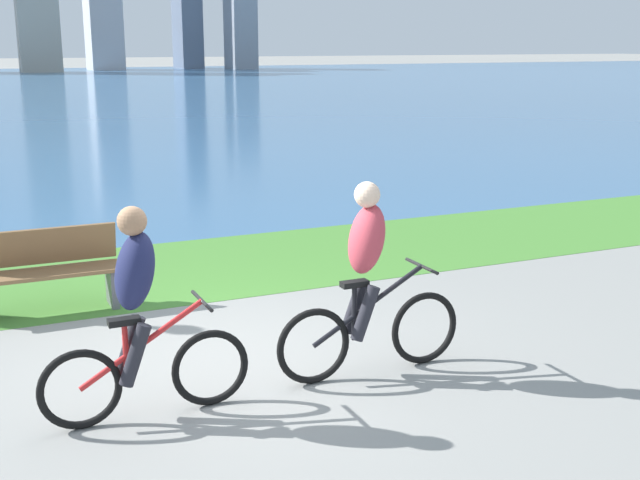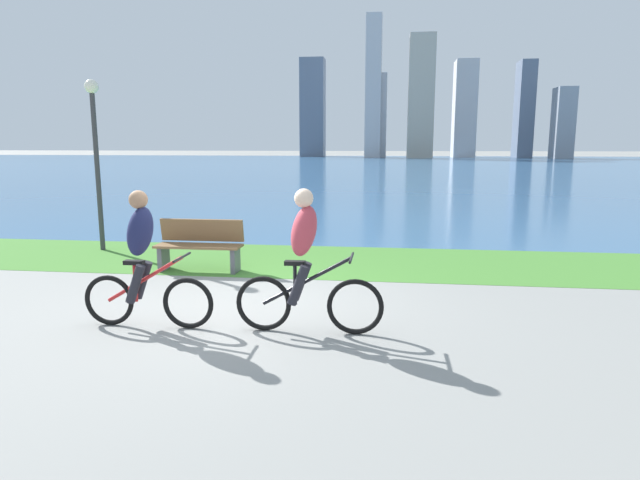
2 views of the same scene
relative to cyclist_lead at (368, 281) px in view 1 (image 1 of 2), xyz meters
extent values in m
plane|color=gray|center=(-1.10, 0.79, -0.84)|extent=(300.00, 300.00, 0.00)
cube|color=#478433|center=(-1.10, 3.96, -0.84)|extent=(120.00, 2.94, 0.01)
torus|color=black|center=(0.58, 0.00, -0.51)|extent=(0.67, 0.06, 0.67)
torus|color=black|center=(-0.51, 0.00, -0.51)|extent=(0.67, 0.06, 0.67)
cylinder|color=black|center=(0.01, 0.00, -0.22)|extent=(1.06, 0.04, 0.62)
cylinder|color=black|center=(-0.13, 0.00, -0.27)|extent=(0.04, 0.04, 0.48)
cube|color=black|center=(-0.13, 0.00, 0.00)|extent=(0.24, 0.10, 0.05)
cylinder|color=black|center=(0.53, 0.00, 0.08)|extent=(0.03, 0.52, 0.03)
ellipsoid|color=#BF3F4C|center=(-0.02, 0.00, 0.38)|extent=(0.40, 0.36, 0.65)
sphere|color=beige|center=(-0.02, 0.00, 0.76)|extent=(0.22, 0.22, 0.22)
cylinder|color=#26262D|center=(-0.07, 0.10, -0.24)|extent=(0.27, 0.11, 0.49)
cylinder|color=#26262D|center=(-0.07, -0.10, -0.24)|extent=(0.27, 0.11, 0.49)
torus|color=black|center=(-1.43, -0.05, -0.53)|extent=(0.63, 0.06, 0.63)
torus|color=black|center=(-2.43, -0.05, -0.53)|extent=(0.63, 0.06, 0.63)
cylinder|color=red|center=(-1.95, -0.05, -0.24)|extent=(0.98, 0.04, 0.60)
cylinder|color=red|center=(-2.08, -0.05, -0.29)|extent=(0.04, 0.04, 0.47)
cube|color=black|center=(-2.08, -0.05, -0.04)|extent=(0.24, 0.10, 0.05)
cylinder|color=black|center=(-1.48, -0.05, 0.04)|extent=(0.03, 0.52, 0.03)
ellipsoid|color=#1E234C|center=(-1.98, -0.05, 0.34)|extent=(0.40, 0.36, 0.65)
sphere|color=#A57A59|center=(-1.98, -0.05, 0.72)|extent=(0.22, 0.22, 0.22)
cylinder|color=#26262D|center=(-2.03, 0.05, -0.28)|extent=(0.27, 0.11, 0.49)
cylinder|color=#26262D|center=(-2.03, -0.15, -0.28)|extent=(0.27, 0.11, 0.49)
cube|color=brown|center=(-2.32, 2.85, -0.39)|extent=(1.50, 0.45, 0.04)
cube|color=brown|center=(-2.32, 3.04, -0.14)|extent=(1.50, 0.11, 0.40)
cube|color=#595960|center=(-1.67, 2.85, -0.62)|extent=(0.08, 0.37, 0.45)
cube|color=slate|center=(21.29, 82.63, 6.38)|extent=(2.29, 4.40, 14.45)
cube|color=#8C939E|center=(25.86, 78.34, 4.22)|extent=(2.57, 3.72, 10.11)
camera|label=1|loc=(-3.12, -5.90, 1.99)|focal=45.69mm
camera|label=2|loc=(0.94, -6.10, 1.37)|focal=30.54mm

